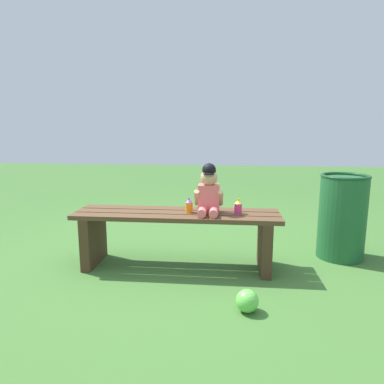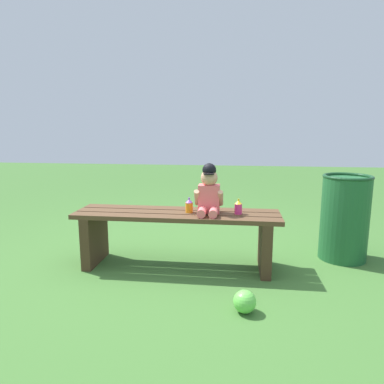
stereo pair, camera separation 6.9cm
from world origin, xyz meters
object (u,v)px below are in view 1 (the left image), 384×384
sippy_cup_right (238,207)px  toy_ball (247,301)px  child_figure (209,192)px  sippy_cup_left (189,206)px  park_bench (177,229)px  trash_bin (342,216)px

sippy_cup_right → toy_ball: sippy_cup_right is taller
child_figure → sippy_cup_right: size_ratio=3.26×
child_figure → sippy_cup_left: bearing=-179.6°
toy_ball → park_bench: bearing=128.5°
child_figure → trash_bin: child_figure is taller
sippy_cup_left → trash_bin: bearing=15.3°
park_bench → child_figure: child_figure is taller
trash_bin → child_figure: bearing=-162.8°
child_figure → toy_ball: child_figure is taller
sippy_cup_left → trash_bin: trash_bin is taller
sippy_cup_left → child_figure: bearing=0.4°
park_bench → toy_ball: park_bench is taller
trash_bin → sippy_cup_left: bearing=-164.7°
park_bench → trash_bin: 1.48m
park_bench → child_figure: bearing=-0.6°
trash_bin → sippy_cup_right: bearing=-158.7°
sippy_cup_right → toy_ball: (0.05, -0.68, -0.46)m
park_bench → sippy_cup_left: size_ratio=13.54×
toy_ball → sippy_cup_left: bearing=123.1°
child_figure → trash_bin: 1.25m
child_figure → trash_bin: (1.17, 0.36, -0.27)m
sippy_cup_left → trash_bin: size_ratio=0.16×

